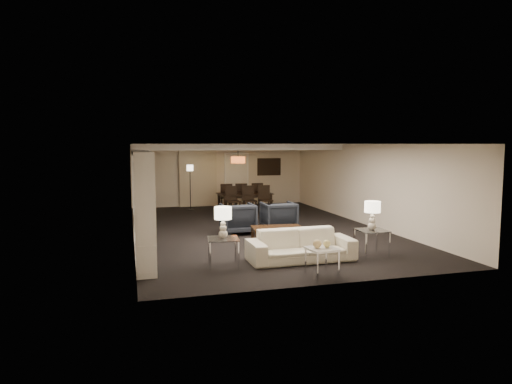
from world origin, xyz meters
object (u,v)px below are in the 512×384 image
at_px(table_lamp_left, 223,223).
at_px(marble_table, 322,261).
at_px(side_table_left, 223,252).
at_px(floor_speaker, 153,224).
at_px(table_lamp_right, 372,216).
at_px(chair_fr, 256,196).
at_px(chair_nm, 249,200).
at_px(chair_fl, 225,197).
at_px(television, 143,205).
at_px(coffee_table, 277,236).
at_px(dining_table, 245,203).
at_px(armchair_right, 279,217).
at_px(vase_amber, 143,187).
at_px(chair_nl, 233,201).
at_px(chair_fm, 241,196).
at_px(sofa, 301,245).
at_px(vase_blue, 144,214).
at_px(armchair_left, 238,218).
at_px(floor_lamp, 190,187).
at_px(side_table_right, 372,243).
at_px(chair_nr, 265,200).
at_px(pendant_light, 238,160).

xyz_separation_m(table_lamp_left, marble_table, (1.70, -1.10, -0.65)).
relative_size(side_table_left, floor_speaker, 0.50).
relative_size(table_lamp_right, chair_fr, 0.64).
height_order(table_lamp_right, chair_nm, table_lamp_right).
bearing_deg(table_lamp_right, chair_fl, 102.09).
relative_size(television, chair_nm, 1.12).
distance_m(table_lamp_left, marble_table, 2.13).
xyz_separation_m(coffee_table, chair_fl, (0.01, 6.30, 0.28)).
xyz_separation_m(marble_table, chair_fr, (1.21, 9.00, 0.25)).
relative_size(dining_table, chair_fr, 1.92).
bearing_deg(dining_table, armchair_right, -93.53).
bearing_deg(chair_nm, vase_amber, -122.94).
distance_m(floor_speaker, chair_nl, 5.61).
bearing_deg(floor_speaker, chair_fm, 79.88).
height_order(sofa, chair_fr, chair_fr).
bearing_deg(vase_blue, side_table_left, -0.41).
distance_m(table_lamp_left, vase_blue, 1.57).
xyz_separation_m(armchair_left, floor_lamp, (-0.67, 5.00, 0.43)).
xyz_separation_m(side_table_right, vase_amber, (-4.95, 0.40, 1.35)).
bearing_deg(chair_nr, pendant_light, 139.67).
height_order(armchair_right, chair_nl, chair_nl).
height_order(armchair_right, vase_blue, vase_blue).
height_order(armchair_right, television, television).
xyz_separation_m(sofa, chair_fr, (1.21, 7.90, 0.17)).
relative_size(television, vase_blue, 6.28).
height_order(side_table_left, chair_fr, chair_fr).
bearing_deg(table_lamp_right, dining_table, 98.57).
bearing_deg(sofa, table_lamp_right, -0.57).
bearing_deg(marble_table, armchair_right, 82.23).
bearing_deg(chair_fm, table_lamp_right, 105.29).
bearing_deg(dining_table, sofa, -98.21).
bearing_deg(floor_lamp, table_lamp_right, -70.31).
relative_size(side_table_right, table_lamp_left, 0.97).
distance_m(armchair_left, side_table_left, 3.48).
distance_m(sofa, chair_fm, 7.93).
distance_m(coffee_table, armchair_left, 1.81).
bearing_deg(television, side_table_right, -112.04).
bearing_deg(chair_fr, dining_table, 45.83).
relative_size(armchair_left, television, 0.82).
bearing_deg(floor_lamp, coffee_table, -79.26).
height_order(side_table_right, dining_table, dining_table).
relative_size(dining_table, chair_nm, 1.92).
height_order(armchair_right, dining_table, armchair_right).
relative_size(table_lamp_right, floor_speaker, 0.52).
distance_m(pendant_light, chair_nl, 1.61).
distance_m(side_table_left, floor_lamp, 8.33).
bearing_deg(vase_amber, sofa, -6.94).
height_order(vase_amber, chair_fm, vase_amber).
height_order(coffee_table, vase_amber, vase_amber).
distance_m(table_lamp_left, chair_nm, 7.00).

